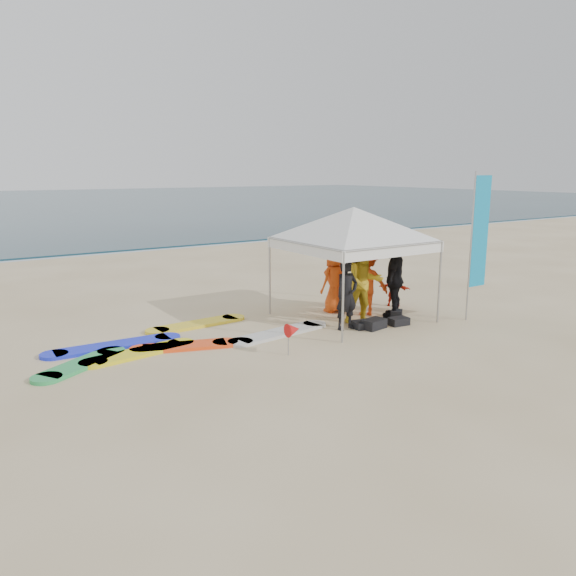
% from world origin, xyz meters
% --- Properties ---
extents(ground, '(120.00, 120.00, 0.00)m').
position_xyz_m(ground, '(0.00, 0.00, 0.00)').
color(ground, beige).
rests_on(ground, ground).
extents(shoreline_foam, '(160.00, 1.20, 0.01)m').
position_xyz_m(shoreline_foam, '(0.00, 18.20, 0.00)').
color(shoreline_foam, silver).
rests_on(shoreline_foam, ground).
extents(person_black_a, '(0.60, 0.40, 1.62)m').
position_xyz_m(person_black_a, '(1.39, 2.80, 0.81)').
color(person_black_a, black).
rests_on(person_black_a, ground).
extents(person_yellow, '(1.11, 0.97, 1.96)m').
position_xyz_m(person_yellow, '(2.08, 3.00, 0.98)').
color(person_yellow, gold).
rests_on(person_yellow, ground).
extents(person_orange_a, '(1.24, 1.10, 1.66)m').
position_xyz_m(person_orange_a, '(2.65, 3.56, 0.83)').
color(person_orange_a, '#E44414').
rests_on(person_orange_a, ground).
extents(person_black_b, '(1.20, 1.01, 1.92)m').
position_xyz_m(person_black_b, '(3.08, 3.03, 0.96)').
color(person_black_b, black).
rests_on(person_black_b, ground).
extents(person_orange_b, '(0.83, 0.58, 1.62)m').
position_xyz_m(person_orange_b, '(2.17, 4.24, 0.81)').
color(person_orange_b, '#D84813').
rests_on(person_orange_b, ground).
extents(person_seated, '(0.66, 0.86, 0.91)m').
position_xyz_m(person_seated, '(3.87, 3.86, 0.45)').
color(person_seated, red).
rests_on(person_seated, ground).
extents(canopy_tent, '(4.12, 4.12, 3.11)m').
position_xyz_m(canopy_tent, '(2.13, 3.51, 2.71)').
color(canopy_tent, '#A5A5A8').
rests_on(canopy_tent, ground).
extents(feather_flag, '(0.60, 0.04, 3.56)m').
position_xyz_m(feather_flag, '(4.60, 1.82, 2.09)').
color(feather_flag, '#A5A5A8').
rests_on(feather_flag, ground).
extents(marker_pennant, '(0.28, 0.28, 0.64)m').
position_xyz_m(marker_pennant, '(-0.61, 1.99, 0.49)').
color(marker_pennant, '#A5A5A8').
rests_on(marker_pennant, ground).
extents(gear_pile, '(1.75, 0.88, 0.22)m').
position_xyz_m(gear_pile, '(2.22, 2.58, 0.10)').
color(gear_pile, black).
rests_on(gear_pile, ground).
extents(surfboard_spread, '(6.11, 2.40, 0.07)m').
position_xyz_m(surfboard_spread, '(-2.38, 3.92, 0.04)').
color(surfboard_spread, '#FF4915').
rests_on(surfboard_spread, ground).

